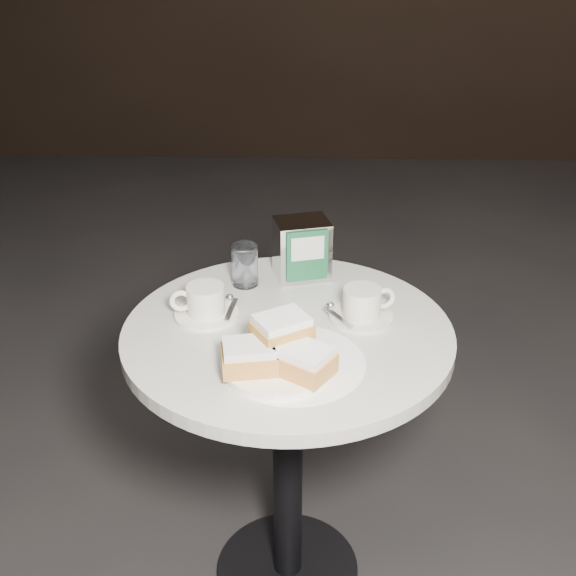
# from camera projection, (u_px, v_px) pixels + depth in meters

# --- Properties ---
(ground) EXTENTS (7.00, 7.00, 0.00)m
(ground) POSITION_uv_depth(u_px,v_px,m) (288.00, 574.00, 1.87)
(ground) COLOR black
(ground) RESTS_ON ground
(cafe_table) EXTENTS (0.70, 0.70, 0.74)m
(cafe_table) POSITION_uv_depth(u_px,v_px,m) (288.00, 404.00, 1.62)
(cafe_table) COLOR black
(cafe_table) RESTS_ON ground
(sugar_spill) EXTENTS (0.35, 0.35, 0.00)m
(sugar_spill) POSITION_uv_depth(u_px,v_px,m) (293.00, 362.00, 1.41)
(sugar_spill) COLOR white
(sugar_spill) RESTS_ON cafe_table
(beignet_plate) EXTENTS (0.24, 0.24, 0.10)m
(beignet_plate) POSITION_uv_depth(u_px,v_px,m) (278.00, 355.00, 1.36)
(beignet_plate) COLOR white
(beignet_plate) RESTS_ON cafe_table
(coffee_cup_left) EXTENTS (0.16, 0.16, 0.07)m
(coffee_cup_left) POSITION_uv_depth(u_px,v_px,m) (205.00, 303.00, 1.55)
(coffee_cup_left) COLOR white
(coffee_cup_left) RESTS_ON cafe_table
(coffee_cup_right) EXTENTS (0.18, 0.18, 0.07)m
(coffee_cup_right) POSITION_uv_depth(u_px,v_px,m) (362.00, 306.00, 1.54)
(coffee_cup_right) COLOR beige
(coffee_cup_right) RESTS_ON cafe_table
(water_glass_left) EXTENTS (0.06, 0.06, 0.10)m
(water_glass_left) POSITION_uv_depth(u_px,v_px,m) (245.00, 266.00, 1.68)
(water_glass_left) COLOR white
(water_glass_left) RESTS_ON cafe_table
(water_glass_right) EXTENTS (0.07, 0.07, 0.10)m
(water_glass_right) POSITION_uv_depth(u_px,v_px,m) (292.00, 257.00, 1.72)
(water_glass_right) COLOR silver
(water_glass_right) RESTS_ON cafe_table
(napkin_dispenser) EXTENTS (0.14, 0.13, 0.14)m
(napkin_dispenser) POSITION_uv_depth(u_px,v_px,m) (302.00, 249.00, 1.70)
(napkin_dispenser) COLOR silver
(napkin_dispenser) RESTS_ON cafe_table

